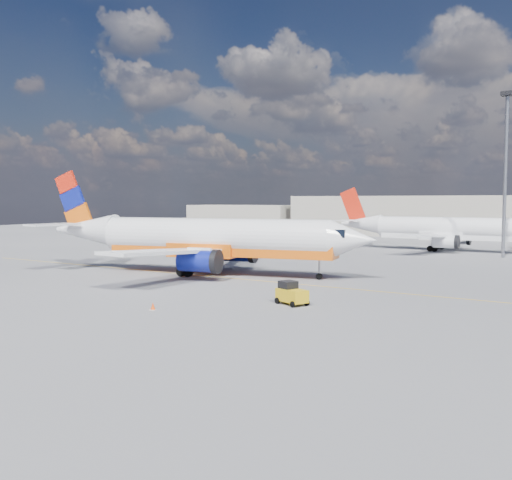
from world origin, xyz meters
The scene contains 9 objects.
ground centered at (0.00, 0.00, 0.00)m, with size 240.00×240.00×0.00m, color #58585D.
taxi_line centered at (0.00, 3.00, 0.01)m, with size 70.00×0.15×0.01m, color yellow.
terminal_main centered at (5.00, 75.00, 4.00)m, with size 70.00×14.00×8.00m, color #B3AB9A.
terminal_annex centered at (-45.00, 72.00, 3.00)m, with size 26.00×10.00×6.00m, color #B3AB9A.
main_jet centered at (-4.15, 4.14, 3.45)m, with size 34.29×26.39×10.35m.
second_jet centered at (8.60, 42.48, 3.04)m, with size 30.08×23.80×9.12m.
gse_tug centered at (10.71, -5.61, 0.75)m, with size 2.53×2.10×1.59m.
traffic_cone centered at (4.04, -12.15, 0.24)m, with size 0.36×0.36×0.50m.
floodlight_mast centered at (17.58, 36.29, 12.19)m, with size 1.48×1.48×20.33m.
Camera 1 is at (29.38, -39.54, 7.14)m, focal length 40.00 mm.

